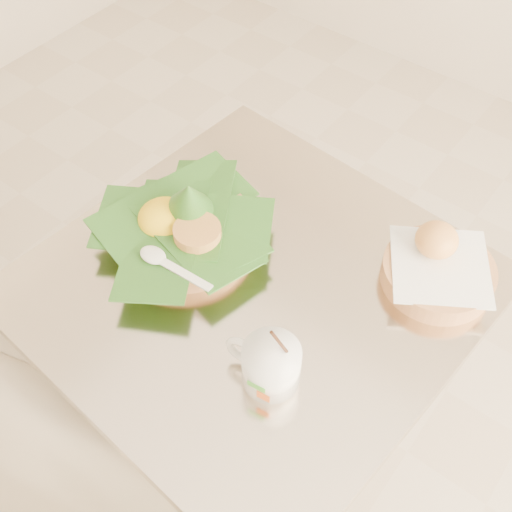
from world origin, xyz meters
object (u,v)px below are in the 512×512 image
Objects in this scene: rice_basket at (183,224)px; coffee_mug at (270,364)px; bread_basket at (438,267)px; cafe_table at (254,349)px.

rice_basket reaches higher than coffee_mug.
rice_basket is 0.45m from bread_basket.
rice_basket is at bearing -153.91° from bread_basket.
bread_basket reaches higher than cafe_table.
bread_basket is at bearing 26.09° from rice_basket.
bread_basket is (0.24, 0.20, 0.25)m from cafe_table.
coffee_mug is (-0.11, -0.33, 0.01)m from bread_basket.
rice_basket is at bearing 155.45° from coffee_mug.
coffee_mug reaches higher than bread_basket.
bread_basket is 0.35m from coffee_mug.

